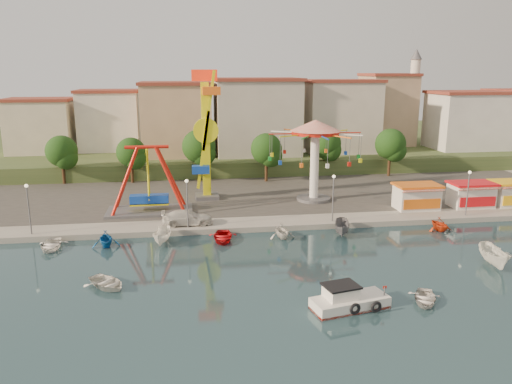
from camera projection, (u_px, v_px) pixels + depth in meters
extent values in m
plane|color=#122833|center=(285.00, 276.00, 42.31)|extent=(200.00, 200.00, 0.00)
cube|color=#9E998E|center=(225.00, 154.00, 101.85)|extent=(200.00, 100.00, 0.60)
cube|color=#4C4944|center=(243.00, 189.00, 71.01)|extent=(90.00, 28.00, 0.01)
cube|color=#384C26|center=(223.00, 145.00, 106.38)|extent=(200.00, 60.00, 3.00)
cube|color=#59595E|center=(150.00, 211.00, 59.29)|extent=(10.00, 5.00, 0.30)
cube|color=#1444B7|center=(149.00, 199.00, 58.95)|extent=(4.50, 1.40, 1.00)
cylinder|color=red|center=(147.00, 147.00, 57.47)|extent=(5.00, 0.40, 0.40)
cube|color=#59595E|center=(207.00, 196.00, 65.74)|extent=(3.00, 3.00, 0.50)
cube|color=#FBF215|center=(206.00, 142.00, 64.01)|extent=(1.00, 1.00, 15.00)
cube|color=red|center=(204.00, 75.00, 62.04)|extent=(3.20, 0.50, 1.40)
cylinder|color=#FBF215|center=(206.00, 131.00, 62.89)|extent=(3.20, 0.50, 3.20)
cube|color=#FBF215|center=(209.00, 111.00, 62.16)|extent=(1.93, 0.35, 9.93)
cube|color=orange|center=(211.00, 91.00, 61.63)|extent=(2.20, 1.20, 1.00)
cylinder|color=#59595E|center=(313.00, 199.00, 64.71)|extent=(4.40, 4.40, 0.40)
cylinder|color=white|center=(314.00, 166.00, 63.69)|extent=(1.10, 1.10, 9.00)
cylinder|color=red|center=(315.00, 132.00, 62.67)|extent=(6.00, 6.00, 0.50)
cone|color=red|center=(316.00, 125.00, 62.46)|extent=(6.40, 6.40, 1.40)
cube|color=white|center=(416.00, 198.00, 60.39)|extent=(5.00, 3.00, 2.80)
cube|color=#D86013|center=(417.00, 185.00, 60.02)|extent=(5.40, 3.40, 0.25)
cube|color=red|center=(424.00, 191.00, 58.47)|extent=(5.00, 0.77, 0.43)
cube|color=white|center=(471.00, 196.00, 61.36)|extent=(5.00, 3.00, 2.80)
cube|color=red|center=(472.00, 183.00, 60.99)|extent=(5.40, 3.40, 0.25)
cube|color=red|center=(480.00, 189.00, 59.44)|extent=(5.00, 0.77, 0.43)
cylinder|color=#59595E|center=(29.00, 211.00, 50.77)|extent=(0.14, 0.14, 5.00)
cylinder|color=#59595E|center=(187.00, 205.00, 52.97)|extent=(0.14, 0.14, 5.00)
cylinder|color=#59595E|center=(333.00, 199.00, 55.17)|extent=(0.14, 0.14, 5.00)
cylinder|color=#59595E|center=(467.00, 194.00, 57.37)|extent=(0.14, 0.14, 5.00)
cylinder|color=#382314|center=(63.00, 172.00, 73.72)|extent=(0.44, 0.44, 3.60)
sphere|color=black|center=(62.00, 151.00, 72.98)|extent=(4.60, 4.60, 4.60)
cylinder|color=#382314|center=(132.00, 172.00, 74.41)|extent=(0.44, 0.44, 3.40)
sphere|color=black|center=(131.00, 152.00, 73.72)|extent=(4.35, 4.35, 4.35)
cylinder|color=#382314|center=(199.00, 169.00, 75.31)|extent=(0.44, 0.44, 3.92)
sphere|color=black|center=(199.00, 146.00, 74.51)|extent=(5.02, 5.02, 5.02)
cylinder|color=#382314|center=(266.00, 169.00, 75.32)|extent=(0.44, 0.44, 3.66)
sphere|color=black|center=(266.00, 149.00, 74.58)|extent=(4.68, 4.68, 4.68)
cylinder|color=#382314|center=(325.00, 164.00, 79.56)|extent=(0.44, 0.44, 3.80)
sphere|color=black|center=(326.00, 143.00, 78.78)|extent=(4.86, 4.86, 4.86)
cylinder|color=#382314|center=(389.00, 164.00, 79.19)|extent=(0.44, 0.44, 3.77)
sphere|color=black|center=(390.00, 144.00, 78.42)|extent=(4.83, 4.83, 4.83)
cube|color=beige|center=(25.00, 122.00, 79.89)|extent=(9.26, 9.53, 11.87)
cube|color=silver|center=(108.00, 127.00, 87.05)|extent=(12.33, 9.01, 8.63)
cube|color=tan|center=(183.00, 119.00, 89.10)|extent=(11.95, 9.28, 11.23)
cube|color=beige|center=(262.00, 125.00, 88.20)|extent=(12.59, 10.50, 9.20)
cube|color=beige|center=(330.00, 122.00, 93.32)|extent=(10.75, 9.23, 9.24)
cube|color=tan|center=(402.00, 116.00, 93.11)|extent=(12.77, 10.96, 11.21)
cube|color=silver|center=(466.00, 113.00, 93.10)|extent=(8.23, 8.98, 12.36)
cube|color=beige|center=(507.00, 120.00, 99.90)|extent=(11.59, 10.93, 8.76)
cylinder|color=silver|center=(413.00, 102.00, 96.57)|extent=(1.80, 1.80, 16.00)
cylinder|color=#59595E|center=(415.00, 76.00, 95.38)|extent=(2.80, 2.80, 0.30)
cone|color=#59595E|center=(417.00, 54.00, 94.43)|extent=(2.20, 2.20, 2.00)
cube|color=white|center=(350.00, 304.00, 36.57)|extent=(6.03, 3.35, 1.03)
cube|color=red|center=(350.00, 307.00, 36.63)|extent=(6.03, 3.35, 0.18)
cube|color=white|center=(341.00, 293.00, 36.39)|extent=(2.60, 2.16, 1.03)
cube|color=black|center=(341.00, 286.00, 36.25)|extent=(2.87, 2.43, 0.14)
torus|color=black|center=(355.00, 309.00, 35.44)|extent=(0.90, 0.41, 0.87)
torus|color=black|center=(376.00, 307.00, 35.71)|extent=(0.90, 0.41, 0.87)
imported|color=white|center=(107.00, 283.00, 40.06)|extent=(4.62, 4.71, 0.80)
imported|color=silver|center=(425.00, 298.00, 37.43)|extent=(3.62, 4.07, 0.70)
imported|color=white|center=(494.00, 257.00, 44.30)|extent=(2.45, 4.86, 1.79)
imported|color=silver|center=(187.00, 218.00, 54.33)|extent=(5.46, 2.27, 1.58)
imported|color=white|center=(51.00, 245.00, 48.70)|extent=(2.82, 3.93, 0.81)
imported|color=#1258A3|center=(106.00, 239.00, 49.32)|extent=(3.24, 3.57, 1.62)
imported|color=white|center=(162.00, 236.00, 50.09)|extent=(2.19, 4.25, 1.56)
imported|color=red|center=(222.00, 237.00, 51.01)|extent=(3.34, 4.38, 0.85)
imported|color=silver|center=(282.00, 231.00, 51.77)|extent=(3.06, 3.40, 1.60)
imported|color=slate|center=(342.00, 228.00, 52.66)|extent=(2.72, 4.42, 1.60)
imported|color=red|center=(440.00, 224.00, 54.18)|extent=(2.91, 3.25, 1.54)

